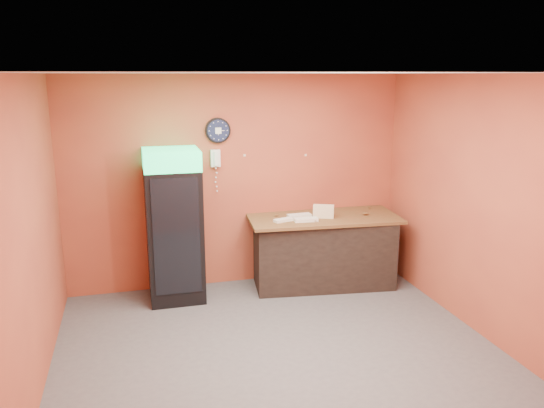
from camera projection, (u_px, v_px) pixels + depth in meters
name	position (u px, v px, depth m)	size (l,w,h in m)	color
floor	(278.00, 350.00, 5.50)	(4.50, 4.50, 0.00)	#47474C
back_wall	(237.00, 182.00, 7.05)	(4.50, 0.02, 2.80)	#B25132
left_wall	(29.00, 239.00, 4.60)	(0.02, 4.00, 2.80)	#B25132
right_wall	(478.00, 206.00, 5.74)	(0.02, 4.00, 2.80)	#B25132
ceiling	(279.00, 73.00, 4.84)	(4.50, 4.00, 0.02)	white
beverage_cooler	(174.00, 228.00, 6.56)	(0.67, 0.69, 1.91)	black
prep_counter	(323.00, 252.00, 7.16)	(1.82, 0.81, 0.91)	black
wall_clock	(218.00, 130.00, 6.79)	(0.33, 0.06, 0.33)	black
wall_phone	(215.00, 158.00, 6.84)	(0.12, 0.11, 0.22)	white
butcher_paper	(324.00, 218.00, 7.05)	(1.99, 0.90, 0.04)	brown
sub_roll_stack	(323.00, 211.00, 6.95)	(0.29, 0.20, 0.17)	beige
wrapped_sandwich_left	(283.00, 220.00, 6.80)	(0.25, 0.10, 0.04)	silver
wrapped_sandwich_mid	(306.00, 220.00, 6.80)	(0.30, 0.12, 0.04)	silver
wrapped_sandwich_right	(299.00, 216.00, 6.98)	(0.31, 0.12, 0.04)	silver
kitchen_tool	(324.00, 213.00, 7.09)	(0.07, 0.07, 0.07)	silver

